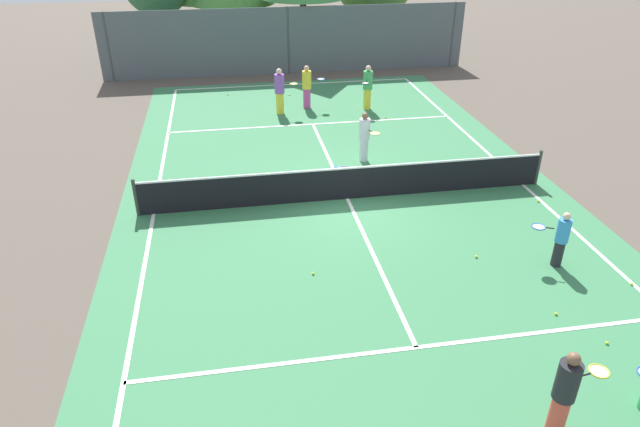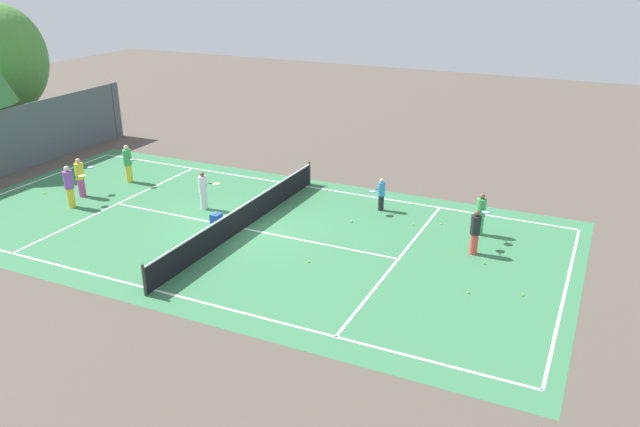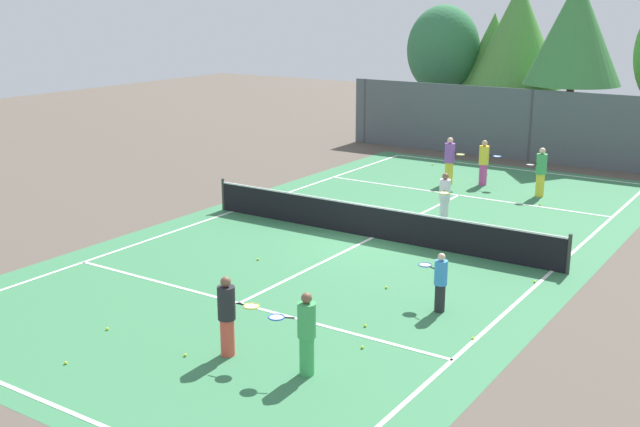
% 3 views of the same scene
% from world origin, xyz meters
% --- Properties ---
extents(ground_plane, '(80.00, 80.00, 0.00)m').
position_xyz_m(ground_plane, '(0.00, 0.00, 0.00)').
color(ground_plane, brown).
extents(court_surface, '(13.00, 25.00, 0.01)m').
position_xyz_m(court_surface, '(0.00, 0.00, 0.00)').
color(court_surface, '#387A4C').
rests_on(court_surface, ground_plane).
extents(tennis_net, '(11.90, 0.10, 1.10)m').
position_xyz_m(tennis_net, '(0.00, 0.00, 0.51)').
color(tennis_net, '#333833').
rests_on(tennis_net, ground_plane).
extents(tree_3, '(5.07, 4.71, 7.69)m').
position_xyz_m(tree_3, '(5.54, 18.94, 4.64)').
color(tree_3, brown).
rests_on(tree_3, ground_plane).
extents(player_0, '(0.96, 0.51, 1.77)m').
position_xyz_m(player_0, '(0.09, 8.47, 0.91)').
color(player_0, '#D14799').
rests_on(player_0, ground_plane).
extents(player_1, '(0.96, 0.65, 1.84)m').
position_xyz_m(player_1, '(-1.10, 7.91, 0.95)').
color(player_1, yellow).
rests_on(player_1, ground_plane).
extents(player_2, '(0.60, 0.93, 1.66)m').
position_xyz_m(player_2, '(1.12, 2.63, 0.86)').
color(player_2, silver).
rests_on(player_2, ground_plane).
extents(player_3, '(0.65, 0.95, 1.81)m').
position_xyz_m(player_3, '(2.52, 7.88, 0.93)').
color(player_3, yellow).
rests_on(player_3, ground_plane).
extents(player_4, '(0.94, 0.44, 1.69)m').
position_xyz_m(player_4, '(1.59, -8.69, 0.87)').
color(player_4, '#E54C3F').
rests_on(player_4, ground_plane).
extents(player_5, '(0.92, 0.67, 1.68)m').
position_xyz_m(player_5, '(3.39, -8.51, 0.87)').
color(player_5, '#3FA559').
rests_on(player_5, ground_plane).
extents(player_6, '(0.87, 0.59, 1.42)m').
position_xyz_m(player_6, '(4.16, -4.20, 0.74)').
color(player_6, '#232328').
rests_on(player_6, ground_plane).
extents(ball_crate, '(0.43, 0.36, 0.43)m').
position_xyz_m(ball_crate, '(0.11, 1.36, 0.18)').
color(ball_crate, blue).
rests_on(ball_crate, ground_plane).
extents(tennis_ball_0, '(0.07, 0.07, 0.07)m').
position_xyz_m(tennis_ball_0, '(-1.42, -9.20, 0.03)').
color(tennis_ball_0, '#CCE533').
rests_on(tennis_ball_0, ground_plane).
extents(tennis_ball_1, '(0.07, 0.07, 0.07)m').
position_xyz_m(tennis_ball_1, '(3.71, -6.93, 0.03)').
color(tennis_ball_1, '#CCE533').
rests_on(tennis_ball_1, ground_plane).
extents(tennis_ball_2, '(0.07, 0.07, 0.07)m').
position_xyz_m(tennis_ball_2, '(5.40, -1.13, 0.03)').
color(tennis_ball_2, '#CCE533').
rests_on(tennis_ball_2, ground_plane).
extents(tennis_ball_3, '(0.07, 0.07, 0.07)m').
position_xyz_m(tennis_ball_3, '(-1.59, -3.63, 0.03)').
color(tennis_ball_3, '#CCE533').
rests_on(tennis_ball_3, ground_plane).
extents(tennis_ball_4, '(0.07, 0.07, 0.07)m').
position_xyz_m(tennis_ball_4, '(2.99, 6.61, 0.03)').
color(tennis_ball_4, '#CCE533').
rests_on(tennis_ball_4, ground_plane).
extents(tennis_ball_5, '(0.07, 0.07, 0.07)m').
position_xyz_m(tennis_ball_5, '(0.90, -9.23, 0.03)').
color(tennis_ball_5, '#CCE533').
rests_on(tennis_ball_5, ground_plane).
extents(tennis_ball_6, '(0.07, 0.07, 0.07)m').
position_xyz_m(tennis_ball_6, '(5.45, -5.25, 0.03)').
color(tennis_ball_6, '#CCE533').
rests_on(tennis_ball_6, ground_plane).
extents(tennis_ball_7, '(0.07, 0.07, 0.07)m').
position_xyz_m(tennis_ball_7, '(-0.83, -10.80, 0.03)').
color(tennis_ball_7, '#CCE533').
rests_on(tennis_ball_7, ground_plane).
extents(tennis_ball_8, '(0.07, 0.07, 0.07)m').
position_xyz_m(tennis_ball_8, '(-0.44, 10.26, 0.03)').
color(tennis_ball_8, '#CCE533').
rests_on(tennis_ball_8, ground_plane).
extents(tennis_ball_10, '(0.07, 0.07, 0.07)m').
position_xyz_m(tennis_ball_10, '(2.44, -3.59, 0.03)').
color(tennis_ball_10, '#CCE533').
rests_on(tennis_ball_10, ground_plane).
extents(tennis_ball_11, '(0.07, 0.07, 0.07)m').
position_xyz_m(tennis_ball_11, '(3.20, -5.94, 0.03)').
color(tennis_ball_11, '#CCE533').
rests_on(tennis_ball_11, ground_plane).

